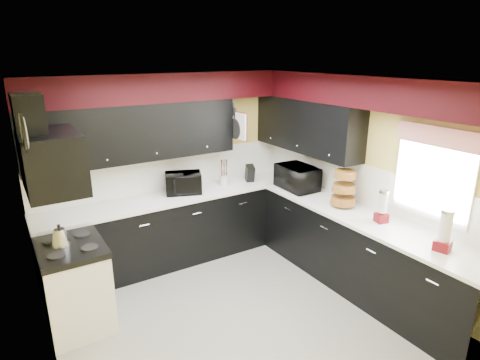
{
  "coord_description": "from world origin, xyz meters",
  "views": [
    {
      "loc": [
        -1.96,
        -3.17,
        2.73
      ],
      "look_at": [
        0.5,
        0.78,
        1.25
      ],
      "focal_mm": 30.0,
      "sensor_mm": 36.0,
      "label": 1
    }
  ],
  "objects_px": {
    "toaster_oven": "(184,183)",
    "kettle": "(60,237)",
    "utensil_crock": "(224,180)",
    "knife_block": "(250,173)",
    "microwave": "(298,177)"
  },
  "relations": [
    {
      "from": "toaster_oven",
      "to": "knife_block",
      "type": "distance_m",
      "value": 1.02
    },
    {
      "from": "utensil_crock",
      "to": "knife_block",
      "type": "distance_m",
      "value": 0.4
    },
    {
      "from": "knife_block",
      "to": "microwave",
      "type": "bearing_deg",
      "value": -40.01
    },
    {
      "from": "microwave",
      "to": "toaster_oven",
      "type": "bearing_deg",
      "value": 65.9
    },
    {
      "from": "toaster_oven",
      "to": "kettle",
      "type": "bearing_deg",
      "value": -135.31
    },
    {
      "from": "knife_block",
      "to": "kettle",
      "type": "xyz_separation_m",
      "value": [
        -2.67,
        -0.67,
        -0.06
      ]
    },
    {
      "from": "microwave",
      "to": "utensil_crock",
      "type": "xyz_separation_m",
      "value": [
        -0.77,
        0.68,
        -0.09
      ]
    },
    {
      "from": "toaster_oven",
      "to": "knife_block",
      "type": "height_order",
      "value": "toaster_oven"
    },
    {
      "from": "kettle",
      "to": "utensil_crock",
      "type": "bearing_deg",
      "value": 17.68
    },
    {
      "from": "microwave",
      "to": "utensil_crock",
      "type": "distance_m",
      "value": 1.03
    },
    {
      "from": "toaster_oven",
      "to": "knife_block",
      "type": "xyz_separation_m",
      "value": [
        1.02,
        -0.06,
        -0.01
      ]
    },
    {
      "from": "toaster_oven",
      "to": "kettle",
      "type": "xyz_separation_m",
      "value": [
        -1.65,
        -0.73,
        -0.07
      ]
    },
    {
      "from": "utensil_crock",
      "to": "knife_block",
      "type": "height_order",
      "value": "knife_block"
    },
    {
      "from": "knife_block",
      "to": "toaster_oven",
      "type": "bearing_deg",
      "value": -164.27
    },
    {
      "from": "knife_block",
      "to": "utensil_crock",
      "type": "bearing_deg",
      "value": -169.02
    }
  ]
}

